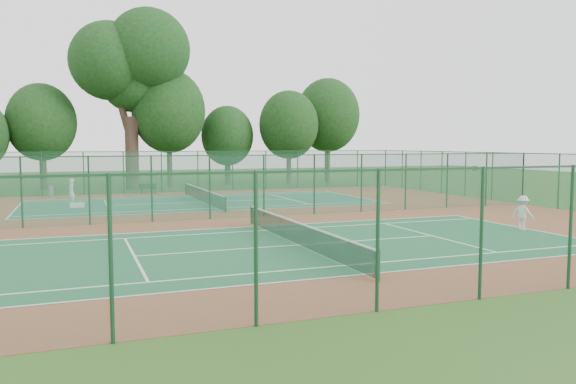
% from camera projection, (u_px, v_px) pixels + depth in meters
% --- Properties ---
extents(ground, '(120.00, 120.00, 0.00)m').
position_uv_depth(ground, '(238.00, 218.00, 30.97)').
color(ground, '#274C17').
rests_on(ground, ground).
extents(red_pad, '(40.00, 36.00, 0.01)m').
position_uv_depth(red_pad, '(238.00, 218.00, 30.97)').
color(red_pad, brown).
rests_on(red_pad, ground).
extents(court_near, '(23.77, 10.97, 0.01)m').
position_uv_depth(court_near, '(298.00, 245.00, 22.59)').
color(court_near, '#1B5631').
rests_on(court_near, red_pad).
extents(court_far, '(23.77, 10.97, 0.01)m').
position_uv_depth(court_far, '(203.00, 202.00, 39.36)').
color(court_far, '#1D5D40').
rests_on(court_far, red_pad).
extents(fence_north, '(40.00, 0.09, 3.50)m').
position_uv_depth(fence_north, '(180.00, 171.00, 47.59)').
color(fence_north, '#1C5435').
rests_on(fence_north, ground).
extents(fence_south, '(40.00, 0.09, 3.50)m').
position_uv_depth(fence_south, '(432.00, 237.00, 14.06)').
color(fence_south, '#1A4F33').
rests_on(fence_south, ground).
extents(fence_east, '(0.09, 36.00, 3.50)m').
position_uv_depth(fence_east, '(523.00, 178.00, 37.90)').
color(fence_east, '#1C552C').
rests_on(fence_east, ground).
extents(fence_divider, '(40.00, 0.09, 3.50)m').
position_uv_depth(fence_divider, '(237.00, 186.00, 30.82)').
color(fence_divider, '#1C5434').
rests_on(fence_divider, ground).
extents(tennis_net_near, '(0.10, 12.90, 0.97)m').
position_uv_depth(tennis_net_near, '(298.00, 232.00, 22.54)').
color(tennis_net_near, '#163D1E').
rests_on(tennis_net_near, ground).
extents(tennis_net_far, '(0.10, 12.90, 0.97)m').
position_uv_depth(tennis_net_far, '(203.00, 195.00, 39.31)').
color(tennis_net_far, '#133619').
rests_on(tennis_net_far, ground).
extents(player_near, '(0.98, 1.21, 1.63)m').
position_uv_depth(player_near, '(523.00, 213.00, 26.41)').
color(player_near, silver).
rests_on(player_near, court_near).
extents(player_far, '(0.51, 0.70, 1.79)m').
position_uv_depth(player_far, '(71.00, 192.00, 36.97)').
color(player_far, white).
rests_on(player_far, court_far).
extents(trash_bin, '(0.48, 0.48, 0.83)m').
position_uv_depth(trash_bin, '(51.00, 191.00, 43.49)').
color(trash_bin, slate).
rests_on(trash_bin, red_pad).
extents(bench, '(1.44, 0.79, 0.85)m').
position_uv_depth(bench, '(148.00, 189.00, 45.82)').
color(bench, '#12351E').
rests_on(bench, red_pad).
extents(kit_bag, '(0.89, 0.37, 0.33)m').
position_uv_depth(kit_bag, '(77.00, 205.00, 35.90)').
color(kit_bag, white).
rests_on(kit_bag, red_pad).
extents(stray_ball_a, '(0.07, 0.07, 0.07)m').
position_uv_depth(stray_ball_a, '(291.00, 216.00, 31.53)').
color(stray_ball_a, '#A6C52E').
rests_on(stray_ball_a, red_pad).
extents(stray_ball_b, '(0.07, 0.07, 0.07)m').
position_uv_depth(stray_ball_b, '(399.00, 211.00, 34.03)').
color(stray_ball_b, '#E0EE37').
rests_on(stray_ball_b, red_pad).
extents(stray_ball_c, '(0.07, 0.07, 0.07)m').
position_uv_depth(stray_ball_c, '(281.00, 216.00, 31.58)').
color(stray_ball_c, '#D0E134').
rests_on(stray_ball_c, red_pad).
extents(big_tree, '(10.57, 7.74, 16.24)m').
position_uv_depth(big_tree, '(131.00, 61.00, 50.26)').
color(big_tree, '#35251D').
rests_on(big_tree, ground).
extents(evergreen_row, '(39.00, 5.00, 12.00)m').
position_uv_depth(evergreen_row, '(174.00, 187.00, 53.74)').
color(evergreen_row, black).
rests_on(evergreen_row, ground).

